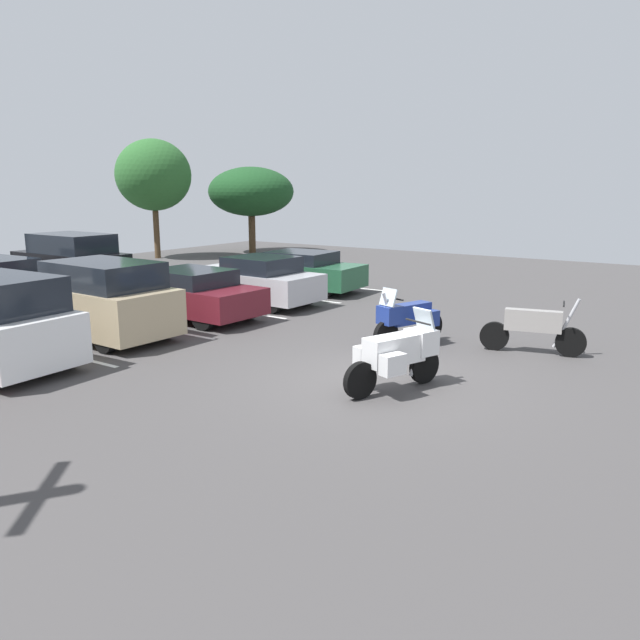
# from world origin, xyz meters

# --- Properties ---
(ground) EXTENTS (44.00, 44.00, 0.10)m
(ground) POSITION_xyz_m (0.00, 0.00, -0.05)
(ground) COLOR #423F3F
(motorcycle_touring) EXTENTS (2.09, 1.19, 1.43)m
(motorcycle_touring) POSITION_xyz_m (-0.36, -0.51, 0.68)
(motorcycle_touring) COLOR black
(motorcycle_touring) RESTS_ON ground
(motorcycle_second) EXTENTS (2.05, 1.07, 1.39)m
(motorcycle_second) POSITION_xyz_m (2.62, 0.78, 0.64)
(motorcycle_second) COLOR black
(motorcycle_second) RESTS_ON ground
(motorcycle_third) EXTENTS (0.74, 2.20, 1.28)m
(motorcycle_third) POSITION_xyz_m (3.53, -1.83, 0.57)
(motorcycle_third) COLOR black
(motorcycle_third) RESTS_ON ground
(parking_stripes) EXTENTS (20.01, 4.74, 0.01)m
(parking_stripes) POSITION_xyz_m (-0.88, 7.21, 0.00)
(parking_stripes) COLOR silver
(parking_stripes) RESTS_ON ground
(car_tan) EXTENTS (2.03, 4.39, 1.87)m
(car_tan) POSITION_xyz_m (-0.85, 7.30, 0.92)
(car_tan) COLOR tan
(car_tan) RESTS_ON ground
(car_maroon) EXTENTS (2.09, 4.69, 1.37)m
(car_maroon) POSITION_xyz_m (1.99, 7.24, 0.68)
(car_maroon) COLOR maroon
(car_maroon) RESTS_ON ground
(car_silver) EXTENTS (2.09, 4.57, 1.50)m
(car_silver) POSITION_xyz_m (4.62, 7.05, 0.73)
(car_silver) COLOR #B7B7BC
(car_silver) RESTS_ON ground
(car_green) EXTENTS (2.15, 4.93, 1.39)m
(car_green) POSITION_xyz_m (7.40, 7.45, 0.69)
(car_green) COLOR #235638
(car_green) RESTS_ON ground
(car_far_black) EXTENTS (1.96, 4.38, 1.95)m
(car_far_black) POSITION_xyz_m (3.37, 14.49, 0.97)
(car_far_black) COLOR black
(car_far_black) RESTS_ON ground
(tree_left) EXTENTS (4.61, 4.61, 4.62)m
(tree_left) POSITION_xyz_m (16.29, 16.96, 3.30)
(tree_left) COLOR #4C3823
(tree_left) RESTS_ON ground
(tree_far_right) EXTENTS (3.71, 3.71, 5.89)m
(tree_far_right) POSITION_xyz_m (11.54, 19.24, 4.13)
(tree_far_right) COLOR #4C3823
(tree_far_right) RESTS_ON ground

